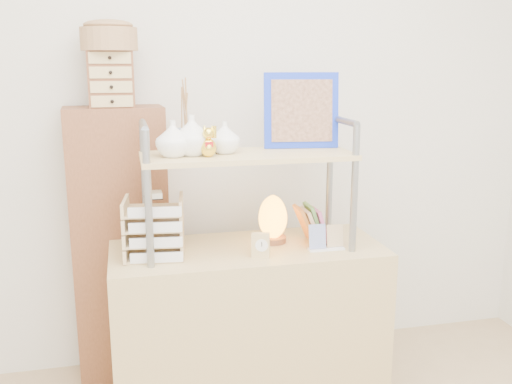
# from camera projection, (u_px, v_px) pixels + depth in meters

# --- Properties ---
(room_shell) EXTENTS (3.42, 3.41, 2.61)m
(room_shell) POSITION_uv_depth(u_px,v_px,m) (310.00, 8.00, 1.54)
(room_shell) COLOR silver
(room_shell) RESTS_ON ground
(desk) EXTENTS (1.20, 0.50, 0.75)m
(desk) POSITION_uv_depth(u_px,v_px,m) (248.00, 326.00, 2.60)
(desk) COLOR tan
(desk) RESTS_ON ground
(cabinet) EXTENTS (0.46, 0.27, 1.35)m
(cabinet) POSITION_uv_depth(u_px,v_px,m) (121.00, 247.00, 2.77)
(cabinet) COLOR brown
(cabinet) RESTS_ON ground
(hutch) EXTENTS (0.90, 0.34, 0.76)m
(hutch) POSITION_uv_depth(u_px,v_px,m) (234.00, 149.00, 2.42)
(hutch) COLOR gray
(hutch) RESTS_ON desk
(letter_tray) EXTENTS (0.25, 0.24, 0.28)m
(letter_tray) POSITION_uv_depth(u_px,v_px,m) (155.00, 231.00, 2.38)
(letter_tray) COLOR #CDB77B
(letter_tray) RESTS_ON desk
(salt_lamp) EXTENTS (0.14, 0.13, 0.22)m
(salt_lamp) POSITION_uv_depth(u_px,v_px,m) (273.00, 219.00, 2.57)
(salt_lamp) COLOR brown
(salt_lamp) RESTS_ON desk
(desk_clock) EXTENTS (0.08, 0.05, 0.11)m
(desk_clock) POSITION_uv_depth(u_px,v_px,m) (261.00, 245.00, 2.38)
(desk_clock) COLOR tan
(desk_clock) RESTS_ON desk
(postcard_stand) EXTENTS (0.16, 0.05, 0.12)m
(postcard_stand) POSITION_uv_depth(u_px,v_px,m) (326.00, 242.00, 2.49)
(postcard_stand) COLOR white
(postcard_stand) RESTS_ON desk
(drawer_chest) EXTENTS (0.20, 0.16, 0.25)m
(drawer_chest) POSITION_uv_depth(u_px,v_px,m) (111.00, 79.00, 2.56)
(drawer_chest) COLOR brown
(drawer_chest) RESTS_ON cabinet
(woven_basket) EXTENTS (0.25, 0.25, 0.10)m
(woven_basket) POSITION_uv_depth(u_px,v_px,m) (109.00, 39.00, 2.53)
(woven_basket) COLOR #996F45
(woven_basket) RESTS_ON drawer_chest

